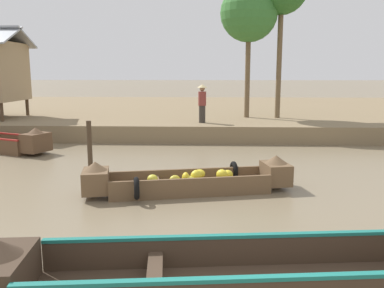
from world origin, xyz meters
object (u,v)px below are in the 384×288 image
(viewer_boat, at_px, (245,276))
(palm_tree_mid, at_px, (249,14))
(banana_boat, at_px, (189,180))
(vendor_person, at_px, (202,101))
(mooring_post, at_px, (90,147))

(viewer_boat, bearing_deg, palm_tree_mid, 84.78)
(banana_boat, xyz_separation_m, viewer_boat, (0.94, -4.56, -0.03))
(vendor_person, bearing_deg, viewer_boat, -86.44)
(mooring_post, bearing_deg, banana_boat, -30.72)
(mooring_post, bearing_deg, vendor_person, 63.53)
(vendor_person, bearing_deg, mooring_post, -116.47)
(palm_tree_mid, bearing_deg, banana_boat, -102.63)
(palm_tree_mid, distance_m, vendor_person, 5.03)
(banana_boat, distance_m, palm_tree_mid, 11.79)
(viewer_boat, height_order, mooring_post, mooring_post)
(mooring_post, bearing_deg, viewer_boat, -58.33)
(palm_tree_mid, bearing_deg, viewer_boat, -95.22)
(viewer_boat, xyz_separation_m, vendor_person, (-0.78, 12.57, 1.37))
(banana_boat, relative_size, mooring_post, 3.32)
(viewer_boat, bearing_deg, mooring_post, 121.67)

